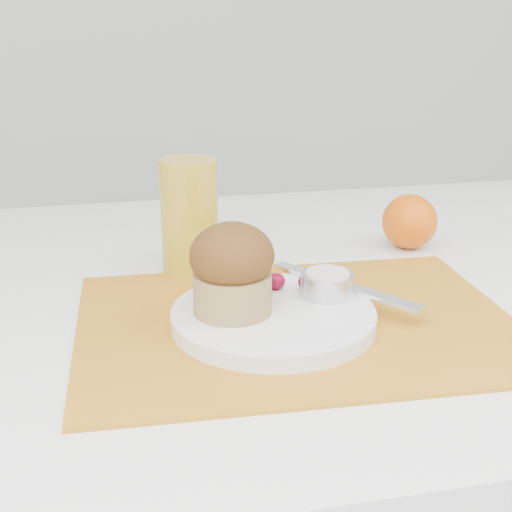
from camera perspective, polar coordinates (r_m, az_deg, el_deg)
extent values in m
cube|color=orange|center=(0.73, 3.31, -5.33)|extent=(0.46, 0.34, 0.00)
cylinder|color=white|center=(0.72, 1.40, -4.94)|extent=(0.26, 0.26, 0.02)
cylinder|color=silver|center=(0.75, 5.73, -2.30)|extent=(0.07, 0.07, 0.02)
cylinder|color=silver|center=(0.74, 5.76, -1.46)|extent=(0.05, 0.05, 0.01)
ellipsoid|color=#510216|center=(0.76, 1.61, -2.02)|extent=(0.02, 0.02, 0.02)
ellipsoid|color=#57020C|center=(0.76, 4.22, -2.09)|extent=(0.02, 0.02, 0.02)
cube|color=silver|center=(0.77, 7.09, -2.38)|extent=(0.12, 0.17, 0.00)
sphere|color=#EF6008|center=(0.97, 12.18, 2.71)|extent=(0.07, 0.07, 0.07)
cylinder|color=gold|center=(0.86, -5.35, 3.15)|extent=(0.08, 0.08, 0.14)
cylinder|color=#A88C51|center=(0.70, -1.90, -2.93)|extent=(0.08, 0.08, 0.04)
ellipsoid|color=#351D09|center=(0.69, -1.94, 0.01)|extent=(0.08, 0.08, 0.07)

